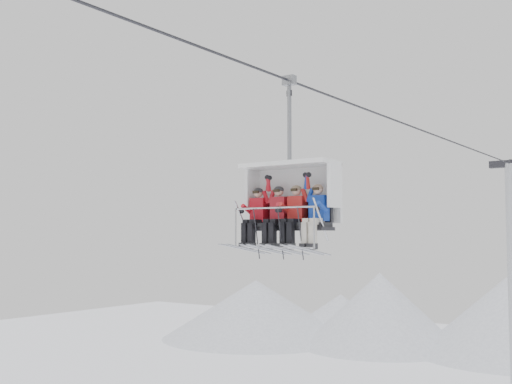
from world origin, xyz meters
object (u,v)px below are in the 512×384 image
Objects in this scene: skier_far_left at (256,215)px; skier_center_right at (295,214)px; chairlift_carrier at (292,195)px; skier_far_right at (316,214)px; skier_center_left at (277,215)px.

skier_far_left is 1.00× the size of skier_center_right.
skier_center_right is at bearing -51.38° from chairlift_carrier.
skier_center_left is at bearing 179.99° from skier_far_right.
skier_center_right reaches higher than skier_far_left.
skier_far_left is 1.00× the size of skier_center_left.
chairlift_carrier is at bearing 159.12° from skier_far_right.
chairlift_carrier is at bearing 128.62° from skier_center_right.
skier_far_left is at bearing -159.18° from chairlift_carrier.
chairlift_carrier is 2.36× the size of skier_far_left.
skier_center_right is 1.00× the size of skier_far_right.
skier_center_right is 0.56m from skier_far_right.
skier_center_right is (1.05, 0.00, 0.01)m from skier_far_left.
skier_center_right is at bearing 179.98° from skier_far_right.
chairlift_carrier is 0.60m from skier_center_right.
skier_far_right is (0.80, -0.30, -0.46)m from chairlift_carrier.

